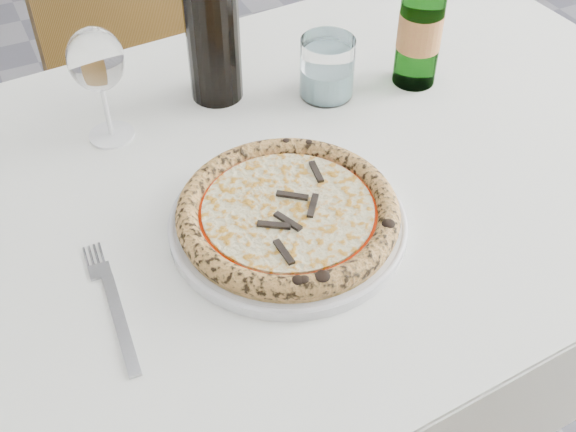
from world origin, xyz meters
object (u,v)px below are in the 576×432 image
(chair_far, at_px, (151,41))
(tumbler, at_px, (327,71))
(wine_glass, at_px, (96,62))
(pizza, at_px, (288,212))
(wine_bottle, at_px, (211,13))
(beer_bottle, at_px, (421,21))
(dining_table, at_px, (257,231))
(plate, at_px, (288,223))

(chair_far, distance_m, tumbler, 0.71)
(wine_glass, xyz_separation_m, tumbler, (0.32, -0.04, -0.08))
(pizza, relative_size, wine_bottle, 0.86)
(chair_far, xyz_separation_m, beer_bottle, (0.24, -0.68, 0.33))
(chair_far, relative_size, beer_bottle, 3.64)
(wine_glass, xyz_separation_m, wine_bottle, (0.17, 0.03, 0.02))
(dining_table, bearing_deg, wine_bottle, 81.94)
(plate, relative_size, wine_bottle, 0.92)
(dining_table, relative_size, wine_bottle, 4.42)
(chair_far, height_order, beer_bottle, beer_bottle)
(plate, distance_m, beer_bottle, 0.39)
(dining_table, height_order, beer_bottle, beer_bottle)
(chair_far, bearing_deg, wine_glass, -110.23)
(chair_far, relative_size, pizza, 3.41)
(plate, distance_m, wine_bottle, 0.33)
(dining_table, bearing_deg, wine_glass, 129.45)
(plate, xyz_separation_m, wine_glass, (-0.15, 0.28, 0.11))
(plate, height_order, wine_glass, wine_glass)
(chair_far, bearing_deg, tumbler, -81.28)
(tumbler, bearing_deg, plate, -127.02)
(wine_glass, relative_size, wine_bottle, 0.53)
(dining_table, height_order, plate, plate)
(plate, bearing_deg, wine_glass, 117.70)
(pizza, height_order, wine_bottle, wine_bottle)
(dining_table, relative_size, tumbler, 15.41)
(pizza, xyz_separation_m, wine_bottle, (0.03, 0.31, 0.11))
(dining_table, xyz_separation_m, plate, (-0.00, -0.10, 0.10))
(tumbler, relative_size, beer_bottle, 0.36)
(tumbler, bearing_deg, wine_glass, 173.31)
(tumbler, xyz_separation_m, beer_bottle, (0.14, -0.03, 0.06))
(pizza, bearing_deg, wine_glass, 117.70)
(tumbler, bearing_deg, dining_table, -142.42)
(beer_bottle, bearing_deg, plate, -146.57)
(chair_far, xyz_separation_m, tumbler, (0.10, -0.65, 0.26))
(tumbler, distance_m, wine_bottle, 0.19)
(wine_glass, distance_m, tumbler, 0.34)
(wine_glass, bearing_deg, plate, -62.30)
(plate, bearing_deg, chair_far, 84.84)
(pizza, bearing_deg, chair_far, 84.84)
(dining_table, distance_m, chair_far, 0.80)
(pizza, relative_size, wine_glass, 1.61)
(beer_bottle, bearing_deg, chair_far, 109.48)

